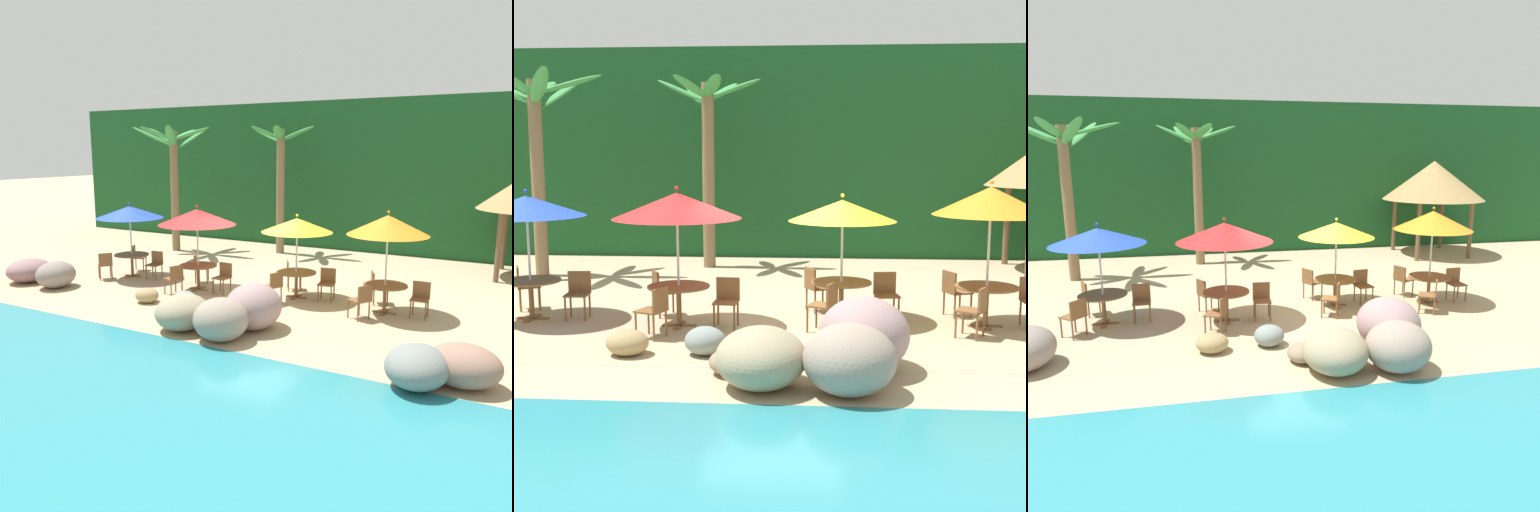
% 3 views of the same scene
% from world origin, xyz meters
% --- Properties ---
extents(ground_plane, '(120.00, 120.00, 0.00)m').
position_xyz_m(ground_plane, '(0.00, 0.00, 0.00)').
color(ground_plane, tan).
extents(terrace_deck, '(18.00, 5.20, 0.01)m').
position_xyz_m(terrace_deck, '(0.00, 0.00, 0.00)').
color(terrace_deck, tan).
rests_on(terrace_deck, ground).
extents(foliage_backdrop, '(28.00, 2.40, 6.00)m').
position_xyz_m(foliage_backdrop, '(0.00, 9.00, 3.00)').
color(foliage_backdrop, '#194C23').
rests_on(foliage_backdrop, ground).
extents(rock_seawall, '(16.36, 3.60, 1.06)m').
position_xyz_m(rock_seawall, '(-0.57, -3.14, 0.41)').
color(rock_seawall, gray).
rests_on(rock_seawall, ground).
extents(umbrella_blue, '(2.12, 2.12, 2.41)m').
position_xyz_m(umbrella_blue, '(-4.50, 0.04, 2.10)').
color(umbrella_blue, silver).
rests_on(umbrella_blue, ground).
extents(dining_table_blue, '(1.10, 1.10, 0.74)m').
position_xyz_m(dining_table_blue, '(-4.50, 0.04, 0.61)').
color(dining_table_blue, brown).
rests_on(dining_table_blue, ground).
extents(chair_blue_seaward, '(0.45, 0.46, 0.87)m').
position_xyz_m(chair_blue_seaward, '(-3.66, 0.19, 0.51)').
color(chair_blue_seaward, brown).
rests_on(chair_blue_seaward, ground).
extents(chair_blue_inland, '(0.57, 0.56, 0.87)m').
position_xyz_m(chair_blue_inland, '(-4.95, 0.77, 0.51)').
color(chair_blue_inland, brown).
rests_on(chair_blue_inland, ground).
extents(umbrella_red, '(2.25, 2.25, 2.49)m').
position_xyz_m(umbrella_red, '(-1.67, -0.28, 2.15)').
color(umbrella_red, silver).
rests_on(umbrella_red, ground).
extents(dining_table_red, '(1.10, 1.10, 0.74)m').
position_xyz_m(dining_table_red, '(-1.67, -0.28, 0.61)').
color(dining_table_red, brown).
rests_on(dining_table_red, ground).
extents(chair_red_seaward, '(0.44, 0.45, 0.87)m').
position_xyz_m(chair_red_seaward, '(-0.82, -0.24, 0.51)').
color(chair_red_seaward, brown).
rests_on(chair_red_seaward, ground).
extents(chair_red_inland, '(0.57, 0.57, 0.87)m').
position_xyz_m(chair_red_inland, '(-2.14, 0.43, 0.51)').
color(chair_red_inland, brown).
rests_on(chair_red_inland, ground).
extents(chair_red_left, '(0.55, 0.55, 0.87)m').
position_xyz_m(chair_red_left, '(-1.90, -1.11, 0.51)').
color(chair_red_left, brown).
rests_on(chair_red_left, ground).
extents(umbrella_yellow, '(1.95, 1.95, 2.34)m').
position_xyz_m(umbrella_yellow, '(1.21, 0.30, 2.03)').
color(umbrella_yellow, silver).
rests_on(umbrella_yellow, ground).
extents(dining_table_yellow, '(1.10, 1.10, 0.74)m').
position_xyz_m(dining_table_yellow, '(1.21, 0.30, 0.61)').
color(dining_table_yellow, brown).
rests_on(dining_table_yellow, ground).
extents(chair_yellow_seaward, '(0.48, 0.48, 0.87)m').
position_xyz_m(chair_yellow_seaward, '(2.04, 0.51, 0.51)').
color(chair_yellow_seaward, brown).
rests_on(chair_yellow_seaward, ground).
extents(chair_yellow_inland, '(0.58, 0.57, 0.87)m').
position_xyz_m(chair_yellow_inland, '(0.73, 1.01, 0.51)').
color(chair_yellow_inland, brown).
rests_on(chair_yellow_inland, ground).
extents(chair_yellow_left, '(0.57, 0.56, 0.87)m').
position_xyz_m(chair_yellow_left, '(0.93, -0.51, 0.51)').
color(chair_yellow_left, brown).
rests_on(chair_yellow_left, ground).
extents(umbrella_orange, '(2.00, 2.00, 2.60)m').
position_xyz_m(umbrella_orange, '(3.76, 0.06, 2.24)').
color(umbrella_orange, silver).
rests_on(umbrella_orange, ground).
extents(dining_table_orange, '(1.10, 1.10, 0.74)m').
position_xyz_m(dining_table_orange, '(3.76, 0.06, 0.61)').
color(dining_table_orange, brown).
rests_on(dining_table_orange, ground).
extents(chair_orange_inland, '(0.56, 0.56, 0.87)m').
position_xyz_m(chair_orange_inland, '(3.33, 0.80, 0.51)').
color(chair_orange_inland, brown).
rests_on(chair_orange_inland, ground).
extents(chair_orange_left, '(0.58, 0.58, 0.87)m').
position_xyz_m(chair_orange_left, '(3.41, -0.72, 0.51)').
color(chair_orange_left, brown).
rests_on(chair_orange_left, ground).
extents(palm_tree_nearest, '(3.35, 3.41, 5.01)m').
position_xyz_m(palm_tree_nearest, '(-6.11, 4.48, 3.53)').
color(palm_tree_nearest, brown).
rests_on(palm_tree_nearest, ground).
extents(palm_tree_second, '(2.82, 2.73, 4.99)m').
position_xyz_m(palm_tree_second, '(-2.14, 6.03, 3.37)').
color(palm_tree_second, brown).
rests_on(palm_tree_second, ground).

